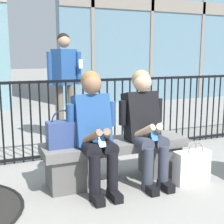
% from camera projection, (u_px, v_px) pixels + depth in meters
% --- Properties ---
extents(ground_plane, '(60.00, 60.00, 0.00)m').
position_uv_depth(ground_plane, '(115.00, 180.00, 3.45)').
color(ground_plane, gray).
extents(stone_bench, '(1.60, 0.44, 0.45)m').
position_uv_depth(stone_bench, '(115.00, 156.00, 3.40)').
color(stone_bench, slate).
rests_on(stone_bench, ground).
extents(seated_person_with_phone, '(0.52, 0.66, 1.21)m').
position_uv_depth(seated_person_with_phone, '(94.00, 128.00, 3.11)').
color(seated_person_with_phone, black).
rests_on(seated_person_with_phone, ground).
extents(seated_person_companion, '(0.52, 0.66, 1.21)m').
position_uv_depth(seated_person_companion, '(145.00, 123.00, 3.33)').
color(seated_person_companion, '#383D4C').
rests_on(seated_person_companion, ground).
extents(handbag_on_bench, '(0.32, 0.17, 0.38)m').
position_uv_depth(handbag_on_bench, '(63.00, 133.00, 3.12)').
color(handbag_on_bench, '#33477F').
rests_on(handbag_on_bench, stone_bench).
extents(shopping_bag, '(0.39, 0.15, 0.47)m').
position_uv_depth(shopping_bag, '(192.00, 166.00, 3.34)').
color(shopping_bag, white).
rests_on(shopping_bag, ground).
extents(bystander_at_railing, '(0.55, 0.39, 1.71)m').
position_uv_depth(bystander_at_railing, '(65.00, 78.00, 4.97)').
color(bystander_at_railing, '#6B6051').
rests_on(bystander_at_railing, ground).
extents(plaza_railing, '(9.45, 0.04, 1.05)m').
position_uv_depth(plaza_railing, '(88.00, 117.00, 4.24)').
color(plaza_railing, black).
rests_on(plaza_railing, ground).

